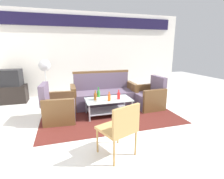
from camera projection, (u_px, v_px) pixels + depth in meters
name	position (u px, v px, depth m)	size (l,w,h in m)	color
ground_plane	(122.00, 128.00, 3.48)	(14.00, 14.00, 0.00)	silver
wall_back	(93.00, 52.00, 5.97)	(6.52, 0.19, 2.80)	silver
rug	(109.00, 114.00, 4.24)	(3.20, 2.12, 0.01)	#511E19
couch	(104.00, 95.00, 4.79)	(1.81, 0.76, 0.96)	#5B4C60
armchair_left	(58.00, 108.00, 3.81)	(0.75, 0.81, 0.85)	#5B4C60
armchair_right	(149.00, 98.00, 4.62)	(0.74, 0.80, 0.85)	#5B4C60
coffee_table	(108.00, 105.00, 4.10)	(1.10, 0.60, 0.40)	silver
bottle_brown	(95.00, 97.00, 3.96)	(0.07, 0.07, 0.24)	brown
bottle_green	(99.00, 95.00, 4.03)	(0.07, 0.07, 0.30)	#2D8C38
bottle_red	(119.00, 96.00, 4.05)	(0.07, 0.07, 0.22)	red
bottle_orange	(109.00, 97.00, 3.91)	(0.07, 0.07, 0.22)	#D85919
cup	(98.00, 100.00, 3.84)	(0.08, 0.08, 0.10)	silver
tv_stand	(13.00, 94.00, 5.08)	(0.80, 0.50, 0.52)	black
television	(10.00, 78.00, 4.96)	(0.64, 0.50, 0.48)	black
pedestal_fan	(45.00, 68.00, 5.21)	(0.36, 0.36, 1.27)	#2D2D33
wicker_chair	(120.00, 126.00, 2.46)	(0.62, 0.62, 0.84)	#AD844C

